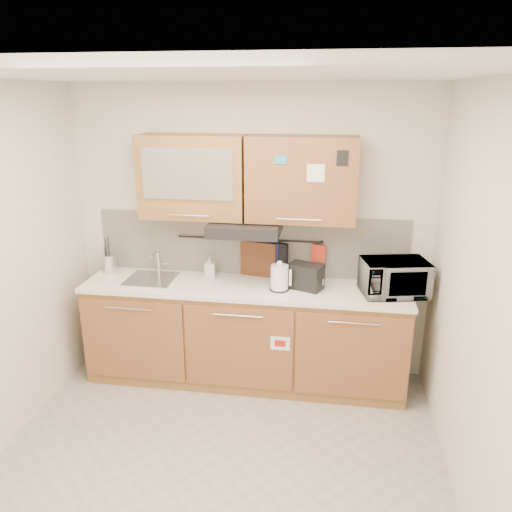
% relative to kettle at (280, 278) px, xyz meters
% --- Properties ---
extents(floor, '(3.20, 3.20, 0.00)m').
position_rel_kettle_xyz_m(floor, '(-0.31, -1.13, -1.02)').
color(floor, '#9E9993').
rests_on(floor, ground).
extents(ceiling, '(3.20, 3.20, 0.00)m').
position_rel_kettle_xyz_m(ceiling, '(-0.31, -1.13, 1.58)').
color(ceiling, white).
rests_on(ceiling, wall_back).
extents(wall_back, '(3.20, 0.00, 3.20)m').
position_rel_kettle_xyz_m(wall_back, '(-0.31, 0.37, 0.28)').
color(wall_back, silver).
rests_on(wall_back, ground).
extents(wall_right, '(0.00, 3.00, 3.00)m').
position_rel_kettle_xyz_m(wall_right, '(1.29, -1.13, 0.28)').
color(wall_right, silver).
rests_on(wall_right, ground).
extents(base_cabinet, '(2.80, 0.64, 0.88)m').
position_rel_kettle_xyz_m(base_cabinet, '(-0.31, 0.06, -0.62)').
color(base_cabinet, '#A06938').
rests_on(base_cabinet, floor).
extents(countertop, '(2.82, 0.62, 0.04)m').
position_rel_kettle_xyz_m(countertop, '(-0.31, 0.06, -0.12)').
color(countertop, white).
rests_on(countertop, base_cabinet).
extents(backsplash, '(2.80, 0.02, 0.56)m').
position_rel_kettle_xyz_m(backsplash, '(-0.31, 0.36, 0.18)').
color(backsplash, silver).
rests_on(backsplash, countertop).
extents(upper_cabinets, '(1.82, 0.37, 0.70)m').
position_rel_kettle_xyz_m(upper_cabinets, '(-0.32, 0.19, 0.81)').
color(upper_cabinets, '#A06938').
rests_on(upper_cabinets, wall_back).
extents(range_hood, '(0.60, 0.46, 0.10)m').
position_rel_kettle_xyz_m(range_hood, '(-0.31, 0.12, 0.40)').
color(range_hood, black).
rests_on(range_hood, upper_cabinets).
extents(sink, '(0.42, 0.40, 0.26)m').
position_rel_kettle_xyz_m(sink, '(-1.16, 0.08, -0.10)').
color(sink, silver).
rests_on(sink, countertop).
extents(utensil_rail, '(1.30, 0.02, 0.02)m').
position_rel_kettle_xyz_m(utensil_rail, '(-0.31, 0.32, 0.24)').
color(utensil_rail, black).
rests_on(utensil_rail, backsplash).
extents(utensil_crock, '(0.17, 0.17, 0.34)m').
position_rel_kettle_xyz_m(utensil_crock, '(-1.61, 0.20, -0.02)').
color(utensil_crock, silver).
rests_on(utensil_crock, countertop).
extents(kettle, '(0.19, 0.17, 0.26)m').
position_rel_kettle_xyz_m(kettle, '(0.00, 0.00, 0.00)').
color(kettle, white).
rests_on(kettle, countertop).
extents(toaster, '(0.33, 0.27, 0.22)m').
position_rel_kettle_xyz_m(toaster, '(0.21, 0.07, 0.01)').
color(toaster, black).
rests_on(toaster, countertop).
extents(microwave, '(0.59, 0.46, 0.29)m').
position_rel_kettle_xyz_m(microwave, '(0.94, 0.05, 0.04)').
color(microwave, '#999999').
rests_on(microwave, countertop).
extents(soap_bottle, '(0.10, 0.10, 0.20)m').
position_rel_kettle_xyz_m(soap_bottle, '(-0.66, 0.22, -0.00)').
color(soap_bottle, '#999999').
rests_on(soap_bottle, countertop).
extents(cutting_board, '(0.33, 0.10, 0.41)m').
position_rel_kettle_xyz_m(cutting_board, '(-0.23, 0.31, 0.01)').
color(cutting_board, brown).
rests_on(cutting_board, utensil_rail).
extents(oven_mitt, '(0.13, 0.04, 0.21)m').
position_rel_kettle_xyz_m(oven_mitt, '(-0.09, 0.31, 0.11)').
color(oven_mitt, navy).
rests_on(oven_mitt, utensil_rail).
extents(dark_pouch, '(0.16, 0.09, 0.24)m').
position_rel_kettle_xyz_m(dark_pouch, '(-0.04, 0.31, 0.09)').
color(dark_pouch, black).
rests_on(dark_pouch, utensil_rail).
extents(pot_holder, '(0.13, 0.05, 0.16)m').
position_rel_kettle_xyz_m(pot_holder, '(0.31, 0.31, 0.14)').
color(pot_holder, red).
rests_on(pot_holder, utensil_rail).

